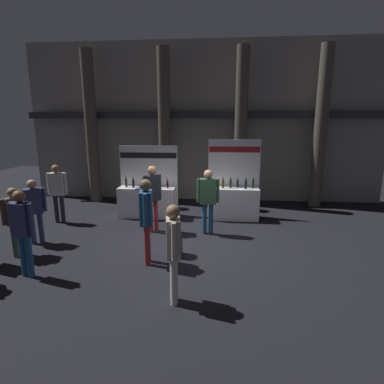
% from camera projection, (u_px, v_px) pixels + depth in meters
% --- Properties ---
extents(ground_plane, '(27.01, 27.01, 0.00)m').
position_uv_depth(ground_plane, '(192.00, 244.00, 7.59)').
color(ground_plane, black).
extents(hall_colonnade, '(13.50, 1.07, 5.94)m').
position_uv_depth(hall_colonnade, '(203.00, 124.00, 11.51)').
color(hall_colonnade, gray).
rests_on(hall_colonnade, ground_plane).
extents(exhibitor_booth_0, '(1.89, 0.70, 2.26)m').
position_uv_depth(exhibitor_booth_0, '(147.00, 199.00, 9.76)').
color(exhibitor_booth_0, white).
rests_on(exhibitor_booth_0, ground_plane).
extents(exhibitor_booth_1, '(1.63, 0.66, 2.46)m').
position_uv_depth(exhibitor_booth_1, '(233.00, 200.00, 9.55)').
color(exhibitor_booth_1, white).
rests_on(exhibitor_booth_1, ground_plane).
extents(trash_bin, '(0.38, 0.38, 0.58)m').
position_uv_depth(trash_bin, '(174.00, 243.00, 6.90)').
color(trash_bin, '#38383D').
rests_on(trash_bin, ground_plane).
extents(visitor_0, '(0.59, 0.28, 1.77)m').
position_uv_depth(visitor_0, '(57.00, 188.00, 9.05)').
color(visitor_0, '#23232D').
rests_on(visitor_0, ground_plane).
extents(visitor_1, '(0.31, 0.57, 1.84)m').
position_uv_depth(visitor_1, '(146.00, 213.00, 6.32)').
color(visitor_1, maroon).
rests_on(visitor_1, ground_plane).
extents(visitor_2, '(0.44, 0.44, 1.84)m').
position_uv_depth(visitor_2, '(153.00, 192.00, 8.27)').
color(visitor_2, maroon).
rests_on(visitor_2, ground_plane).
extents(visitor_4, '(0.28, 0.49, 1.70)m').
position_uv_depth(visitor_4, '(173.00, 247.00, 4.90)').
color(visitor_4, silver).
rests_on(visitor_4, ground_plane).
extents(visitor_5, '(0.51, 0.41, 1.62)m').
position_uv_depth(visitor_5, '(34.00, 206.00, 7.44)').
color(visitor_5, navy).
rests_on(visitor_5, ground_plane).
extents(visitor_6, '(0.60, 0.24, 1.76)m').
position_uv_depth(visitor_6, '(208.00, 196.00, 8.09)').
color(visitor_6, navy).
rests_on(visitor_6, ground_plane).
extents(visitor_7, '(0.51, 0.34, 1.73)m').
position_uv_depth(visitor_7, '(23.00, 226.00, 5.77)').
color(visitor_7, navy).
rests_on(visitor_7, ground_plane).
extents(visitor_9, '(0.39, 0.49, 1.58)m').
position_uv_depth(visitor_9, '(15.00, 216.00, 6.73)').
color(visitor_9, '#33563D').
rests_on(visitor_9, ground_plane).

